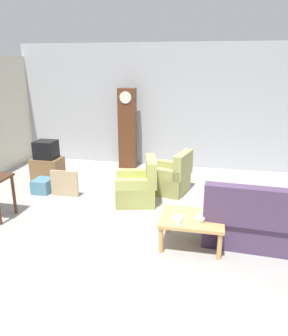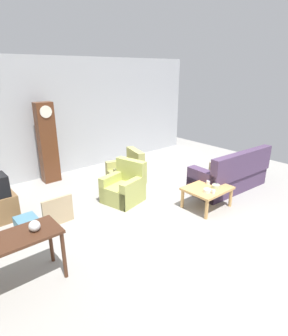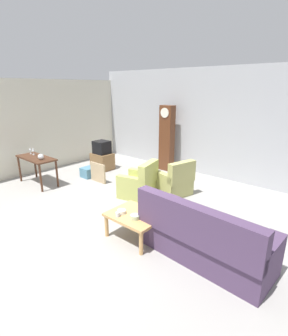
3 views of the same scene
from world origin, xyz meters
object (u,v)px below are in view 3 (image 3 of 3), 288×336
(armchair_olive_far, at_px, (174,183))
(grandfather_clock, at_px, (167,138))
(couch_floral, at_px, (203,239))
(glass_dome_cloche, at_px, (41,157))
(bowl_white_stacked, at_px, (122,212))
(storage_box_blue, at_px, (89,172))
(armchair_olive_near, at_px, (139,185))
(tv_crt, at_px, (102,147))
(wine_glass_mid, at_px, (33,150))
(wine_glass_tall, at_px, (30,149))
(cup_white_porcelain, at_px, (146,213))
(coffee_table_wood, at_px, (135,217))
(tv_stand_cabinet, at_px, (102,161))
(console_table_dark, at_px, (36,161))
(bowl_shallow_green, at_px, (135,217))
(framed_picture_leaning, at_px, (98,173))
(cup_blue_rimmed, at_px, (118,214))

(armchair_olive_far, height_order, grandfather_clock, grandfather_clock)
(couch_floral, relative_size, glass_dome_cloche, 13.83)
(couch_floral, bearing_deg, glass_dome_cloche, -179.40)
(glass_dome_cloche, distance_m, bowl_white_stacked, 3.42)
(armchair_olive_far, relative_size, bowl_white_stacked, 6.20)
(storage_box_blue, bearing_deg, armchair_olive_near, -2.65)
(armchair_olive_near, xyz_separation_m, tv_crt, (-2.44, 0.89, 0.44))
(wine_glass_mid, bearing_deg, grandfather_clock, 56.54)
(wine_glass_tall, bearing_deg, couch_floral, -0.57)
(glass_dome_cloche, distance_m, cup_white_porcelain, 3.78)
(armchair_olive_near, bearing_deg, tv_crt, 159.96)
(coffee_table_wood, distance_m, tv_stand_cabinet, 4.30)
(grandfather_clock, bearing_deg, console_table_dark, -119.37)
(grandfather_clock, bearing_deg, bowl_white_stacked, -64.92)
(storage_box_blue, bearing_deg, cup_white_porcelain, -21.86)
(console_table_dark, relative_size, bowl_shallow_green, 7.69)
(glass_dome_cloche, bearing_deg, armchair_olive_far, 32.99)
(wine_glass_mid, bearing_deg, storage_box_blue, 54.82)
(tv_crt, bearing_deg, grandfather_clock, 39.40)
(armchair_olive_near, bearing_deg, storage_box_blue, 177.35)
(tv_crt, height_order, wine_glass_mid, wine_glass_mid)
(cup_white_porcelain, bearing_deg, armchair_olive_far, 111.06)
(armchair_olive_near, bearing_deg, coffee_table_wood, -50.02)
(tv_stand_cabinet, relative_size, cup_white_porcelain, 7.78)
(console_table_dark, xyz_separation_m, cup_white_porcelain, (4.09, -0.09, -0.17))
(wine_glass_tall, relative_size, wine_glass_mid, 0.98)
(storage_box_blue, distance_m, bowl_white_stacked, 3.57)
(cup_white_porcelain, bearing_deg, framed_picture_leaning, 156.09)
(console_table_dark, height_order, cup_white_porcelain, console_table_dark)
(tv_crt, distance_m, bowl_shallow_green, 4.47)
(armchair_olive_far, distance_m, console_table_dark, 3.85)
(couch_floral, bearing_deg, storage_box_blue, 164.26)
(coffee_table_wood, xyz_separation_m, wine_glass_mid, (-4.21, 0.29, 0.53))
(armchair_olive_near, relative_size, bowl_shallow_green, 5.62)
(cup_blue_rimmed, xyz_separation_m, wine_glass_mid, (-4.04, 0.56, 0.42))
(armchair_olive_far, bearing_deg, couch_floral, -45.77)
(couch_floral, distance_m, armchair_olive_far, 2.63)
(tv_stand_cabinet, distance_m, cup_blue_rimmed, 4.32)
(grandfather_clock, distance_m, tv_stand_cabinet, 2.27)
(console_table_dark, relative_size, framed_picture_leaning, 2.17)
(framed_picture_leaning, xyz_separation_m, wine_glass_tall, (-1.60, -1.13, 0.64))
(bowl_shallow_green, bearing_deg, wine_glass_tall, 174.74)
(cup_white_porcelain, bearing_deg, tv_crt, 149.91)
(tv_crt, bearing_deg, storage_box_blue, -70.22)
(cup_white_porcelain, bearing_deg, console_table_dark, 178.71)
(bowl_shallow_green, bearing_deg, grandfather_clock, 118.93)
(armchair_olive_far, distance_m, cup_white_porcelain, 2.16)
(couch_floral, relative_size, cup_white_porcelain, 24.58)
(storage_box_blue, height_order, wine_glass_mid, wine_glass_mid)
(armchair_olive_near, distance_m, storage_box_blue, 2.16)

